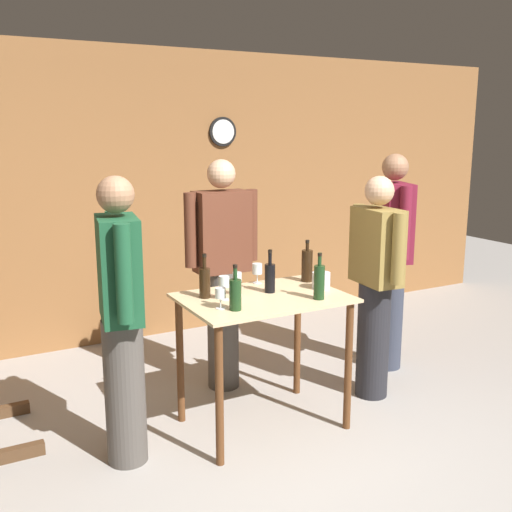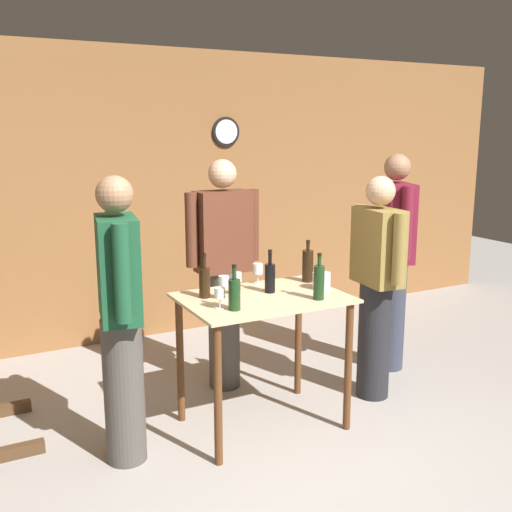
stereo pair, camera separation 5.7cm
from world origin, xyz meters
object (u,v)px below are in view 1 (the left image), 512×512
wine_glass_far_side (257,269)px  ice_bucket (321,281)px  wine_bottle_left (235,293)px  wine_bottle_right (319,281)px  person_host (121,316)px  person_visitor_bearded (222,270)px  wine_glass_near_center (224,282)px  person_visitor_near_door (391,257)px  wine_bottle_center (270,277)px  wine_glass_near_right (237,278)px  person_visitor_with_scarf (375,283)px  wine_bottle_far_left (205,282)px  wine_glass_near_left (220,294)px  wine_bottle_far_right (307,265)px

wine_glass_far_side → ice_bucket: 0.46m
wine_bottle_left → wine_bottle_right: (0.58, -0.04, 0.02)m
person_host → person_visitor_bearded: person_visitor_bearded is taller
wine_bottle_left → wine_glass_near_center: 0.24m
person_visitor_near_door → wine_glass_far_side: bearing=-176.8°
wine_bottle_center → person_host: size_ratio=0.17×
wine_glass_near_right → wine_glass_far_side: (0.26, 0.21, -0.01)m
wine_glass_near_right → ice_bucket: (0.57, -0.13, -0.06)m
wine_bottle_right → ice_bucket: size_ratio=2.45×
wine_bottle_left → person_visitor_bearded: 0.93m
wine_bottle_left → wine_bottle_right: size_ratio=0.93×
wine_glass_far_side → person_host: 1.12m
person_host → person_visitor_near_door: person_visitor_near_door is taller
person_visitor_with_scarf → wine_glass_near_right: bearing=175.1°
wine_bottle_center → person_host: person_host is taller
wine_bottle_far_left → wine_glass_near_left: bearing=-92.9°
wine_glass_near_center → wine_glass_near_right: wine_glass_near_center is taller
wine_glass_far_side → person_visitor_near_door: (1.28, 0.07, -0.06)m
wine_bottle_right → person_visitor_with_scarf: 0.72m
wine_glass_near_right → person_visitor_bearded: bearing=74.0°
person_visitor_bearded → ice_bucket: bearing=-60.1°
wine_glass_near_center → person_visitor_with_scarf: person_visitor_with_scarf is taller
wine_bottle_far_left → ice_bucket: wine_bottle_far_left is taller
person_visitor_near_door → wine_glass_near_center: bearing=-168.6°
wine_bottle_far_left → wine_glass_near_left: wine_bottle_far_left is taller
wine_bottle_center → person_visitor_bearded: person_visitor_bearded is taller
person_visitor_near_door → wine_bottle_far_left: bearing=-172.3°
person_visitor_with_scarf → person_visitor_bearded: person_visitor_bearded is taller
wine_bottle_far_left → wine_bottle_center: bearing=-11.3°
person_host → wine_bottle_left: bearing=-15.3°
wine_bottle_right → wine_glass_near_right: wine_bottle_right is taller
wine_bottle_right → wine_glass_near_left: 0.65m
ice_bucket → person_visitor_bearded: bearing=119.9°
wine_bottle_center → wine_glass_near_left: (-0.45, -0.18, -0.01)m
wine_glass_near_center → ice_bucket: (0.70, -0.07, -0.06)m
wine_bottle_far_left → person_visitor_bearded: bearing=54.9°
wine_bottle_far_left → wine_glass_far_side: wine_bottle_far_left is taller
wine_bottle_center → wine_bottle_left: bearing=-146.9°
wine_bottle_far_right → person_visitor_near_door: (0.95, 0.20, -0.08)m
wine_bottle_far_left → wine_bottle_center: same height
wine_bottle_left → wine_bottle_far_right: wine_bottle_far_right is taller
wine_bottle_far_left → person_visitor_near_door: 1.77m
ice_bucket → person_visitor_near_door: 1.05m
wine_bottle_right → ice_bucket: wine_bottle_right is taller
wine_bottle_center → person_visitor_with_scarf: person_visitor_with_scarf is taller
wine_bottle_far_right → person_visitor_with_scarf: (0.48, -0.18, -0.15)m
wine_glass_far_side → person_visitor_with_scarf: 0.88m
wine_bottle_far_left → wine_bottle_center: (0.43, -0.09, -0.00)m
wine_bottle_center → person_host: bearing=-176.1°
wine_bottle_far_right → wine_glass_near_left: wine_bottle_far_right is taller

